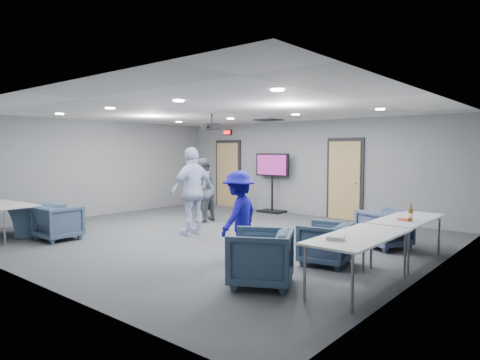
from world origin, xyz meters
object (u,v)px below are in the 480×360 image
Objects in this scene: person_c at (193,191)px; table_right_a at (408,221)px; chair_right_b at (325,244)px; chair_front_a at (59,223)px; person_a at (203,188)px; projector at (212,127)px; chair_front_b at (35,220)px; person_d at (239,216)px; chair_right_c at (261,258)px; tv_stand at (272,179)px; person_b at (202,190)px; bottle_right at (411,215)px; chair_right_a at (384,228)px; table_right_b at (359,238)px.

table_right_a is at bearing 106.33° from person_c.
chair_front_a reaches higher than chair_right_b.
projector reaches higher than person_a.
chair_right_b is at bearing -129.67° from chair_front_b.
chair_front_b is at bearing -82.38° from chair_right_b.
table_right_a is (2.23, 1.76, -0.08)m from person_d.
tv_stand reaches higher than chair_right_c.
person_a is at bearing -71.07° from chair_front_b.
chair_right_c is 2.87m from table_right_a.
chair_right_b is 1.55m from chair_right_c.
chair_right_b reaches higher than chair_front_b.
chair_front_b is at bearing -32.25° from person_b.
person_c is (1.63, -1.95, 0.16)m from person_a.
tv_stand is (-5.20, 3.46, 0.17)m from bottle_right.
chair_right_a is (5.35, -0.49, -0.43)m from person_a.
person_a is at bearing -140.75° from person_d.
chair_right_a is 5.05m from tv_stand.
person_a is 2.03× the size of chair_front_a.
table_right_a is at bearing 128.88° from chair_right_c.
table_right_b is 7.15m from tv_stand.
bottle_right is at bearing -159.27° from chair_front_a.
person_b is 1.94× the size of chair_right_c.
tv_stand is at bearing -163.79° from person_c.
chair_front_b is (-6.14, -1.90, -0.02)m from chair_right_b.
projector is at bearing 50.94° from person_a.
chair_front_b is at bearing 98.81° from table_right_b.
chair_right_c is 0.45× the size of table_right_b.
table_right_b is 1.07× the size of tv_stand.
chair_right_a reaches higher than chair_front_b.
bottle_right is at bearing 123.29° from chair_right_c.
chair_right_a is at bearing 83.60° from person_b.
chair_right_c is at bearing 45.63° from person_b.
person_b is at bearing 170.81° from bottle_right.
person_d is at bearing -60.10° from tv_stand.
person_c is 4.04m from chair_right_a.
person_d is at bearing -165.28° from chair_front_a.
person_c is 2.54× the size of chair_right_b.
bottle_right is 0.79× the size of projector.
person_b is at bearing -66.79° from chair_right_a.
person_c is 1.09× the size of table_right_a.
projector is at bearing 92.15° from table_right_a.
chair_right_b is at bearing 104.81° from person_d.
chair_right_a is 1.03m from table_right_a.
person_c reaches higher than person_d.
person_d is 3.14m from projector.
person_d is 1.85× the size of chair_right_a.
bottle_right reaches higher than chair_right_b.
bottle_right reaches higher than chair_right_a.
table_right_a is at bearing -31.93° from tv_stand.
chair_right_c is at bearing 123.85° from table_right_b.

